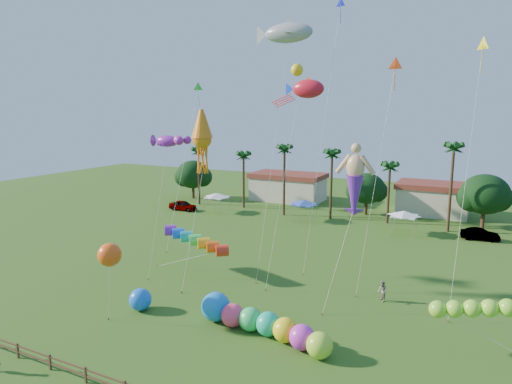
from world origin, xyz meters
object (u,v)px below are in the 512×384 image
at_px(car_a, 183,205).
at_px(car_b, 480,234).
at_px(caterpillar_inflatable, 259,322).
at_px(spectator_b, 382,291).
at_px(blue_ball, 140,299).

height_order(car_a, car_b, car_a).
xyz_separation_m(car_a, caterpillar_inflatable, (28.94, -30.99, 0.14)).
bearing_deg(spectator_b, car_b, 129.06).
xyz_separation_m(spectator_b, caterpillar_inflatable, (-6.60, -9.73, 0.05)).
distance_m(car_b, blue_ball, 41.63).
bearing_deg(car_b, caterpillar_inflatable, 150.94).
bearing_deg(caterpillar_inflatable, spectator_b, 64.83).
bearing_deg(spectator_b, car_a, -155.76).
distance_m(car_a, spectator_b, 41.41).
bearing_deg(spectator_b, blue_ball, -93.06).
distance_m(spectator_b, caterpillar_inflatable, 11.75).
bearing_deg(caterpillar_inflatable, car_b, 77.12).
bearing_deg(spectator_b, caterpillar_inflatable, -69.01).
relative_size(car_b, spectator_b, 2.50).
bearing_deg(car_a, spectator_b, -122.80).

